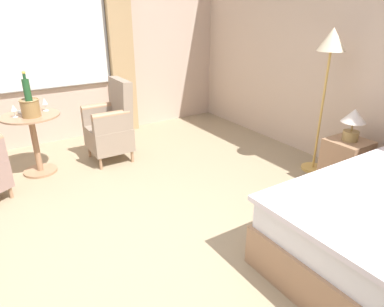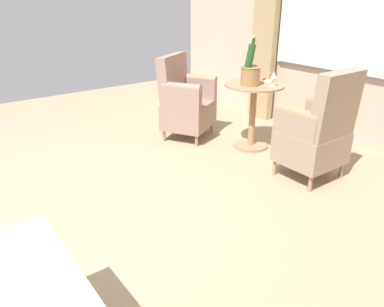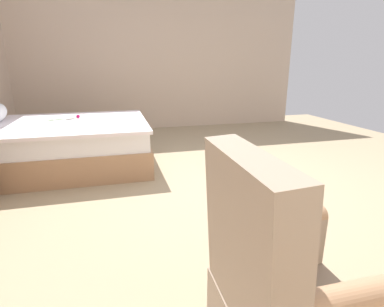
% 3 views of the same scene
% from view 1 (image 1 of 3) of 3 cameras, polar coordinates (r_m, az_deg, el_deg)
% --- Properties ---
extents(ground_plane, '(8.05, 8.05, 0.00)m').
position_cam_1_polar(ground_plane, '(2.76, -6.08, -18.95)').
color(ground_plane, '#9D8A6B').
extents(wall_window_side, '(0.27, 5.75, 3.11)m').
position_cam_1_polar(wall_window_side, '(5.26, -24.50, 17.96)').
color(wall_window_side, '#C6AB98').
rests_on(wall_window_side, ground).
extents(nightstand, '(0.43, 0.41, 0.53)m').
position_cam_1_polar(nightstand, '(4.13, 24.17, -1.45)').
color(nightstand, '#A07858').
rests_on(nightstand, ground).
extents(bedside_lamp, '(0.25, 0.25, 0.35)m').
position_cam_1_polar(bedside_lamp, '(3.97, 25.31, 4.98)').
color(bedside_lamp, '#987C48').
rests_on(bedside_lamp, nightstand).
extents(floor_lamp_brass, '(0.30, 0.30, 1.66)m').
position_cam_1_polar(floor_lamp_brass, '(4.14, 22.00, 14.84)').
color(floor_lamp_brass, '#D4AA52').
rests_on(floor_lamp_brass, ground).
extents(side_table_round, '(0.64, 0.64, 0.72)m').
position_cam_1_polar(side_table_round, '(4.40, -24.79, 2.40)').
color(side_table_round, '#A07858').
rests_on(side_table_round, ground).
extents(champagne_bucket, '(0.21, 0.21, 0.50)m').
position_cam_1_polar(champagne_bucket, '(4.21, -25.43, 7.38)').
color(champagne_bucket, olive).
rests_on(champagne_bucket, side_table_round).
extents(wine_glass_near_bucket, '(0.07, 0.07, 0.15)m').
position_cam_1_polar(wine_glass_near_bucket, '(4.39, -23.36, 7.88)').
color(wine_glass_near_bucket, white).
rests_on(wine_glass_near_bucket, side_table_round).
extents(wine_glass_near_edge, '(0.07, 0.07, 0.14)m').
position_cam_1_polar(wine_glass_near_edge, '(4.28, -27.59, 6.66)').
color(wine_glass_near_edge, white).
rests_on(wine_glass_near_edge, side_table_round).
extents(snack_plate, '(0.16, 0.16, 0.04)m').
position_cam_1_polar(snack_plate, '(4.48, -26.13, 6.38)').
color(snack_plate, white).
rests_on(snack_plate, side_table_round).
extents(armchair_by_window, '(0.55, 0.53, 1.03)m').
position_cam_1_polar(armchair_by_window, '(4.49, -13.33, 4.61)').
color(armchair_by_window, '#A07858').
rests_on(armchair_by_window, ground).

